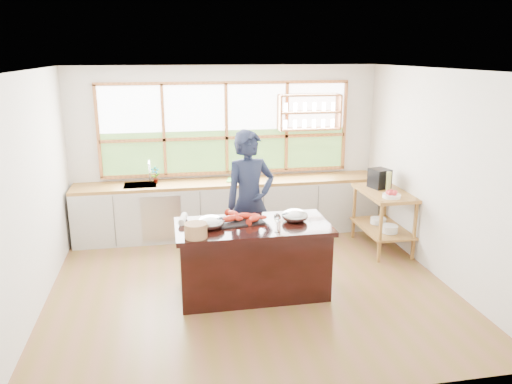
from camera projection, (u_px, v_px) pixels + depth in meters
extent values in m
plane|color=brown|center=(250.00, 285.00, 6.42)|extent=(5.00, 5.00, 0.00)
cube|color=silver|center=(227.00, 150.00, 8.18)|extent=(5.00, 0.02, 2.70)
cube|color=silver|center=(298.00, 256.00, 3.92)|extent=(5.00, 0.02, 2.70)
cube|color=silver|center=(31.00, 194.00, 5.61)|extent=(0.02, 4.50, 2.70)
cube|color=silver|center=(439.00, 175.00, 6.49)|extent=(0.02, 4.50, 2.70)
cube|color=white|center=(249.00, 70.00, 5.68)|extent=(5.00, 4.50, 0.02)
cube|color=#B86D39|center=(226.00, 129.00, 8.06)|extent=(4.05, 0.06, 1.50)
cube|color=white|center=(226.00, 107.00, 7.98)|extent=(3.98, 0.01, 0.75)
cube|color=#33551E|center=(227.00, 151.00, 8.18)|extent=(3.98, 0.01, 0.70)
cube|color=#B86D39|center=(310.00, 95.00, 8.05)|extent=(1.00, 0.28, 0.03)
cube|color=#B86D39|center=(309.00, 112.00, 8.12)|extent=(1.00, 0.28, 0.03)
cube|color=#B86D39|center=(309.00, 129.00, 8.19)|extent=(1.00, 0.28, 0.03)
cube|color=#B86D39|center=(279.00, 113.00, 8.03)|extent=(0.03, 0.28, 0.55)
cube|color=#B86D39|center=(339.00, 111.00, 8.21)|extent=(0.03, 0.28, 0.55)
cube|color=beige|center=(230.00, 209.00, 8.14)|extent=(4.90, 0.62, 0.85)
cube|color=#B3B7BB|center=(161.00, 219.00, 7.65)|extent=(0.60, 0.01, 0.72)
cube|color=olive|center=(229.00, 182.00, 8.02)|extent=(4.90, 0.62, 0.05)
cube|color=#B3B7BB|center=(141.00, 190.00, 7.79)|extent=(0.50, 0.42, 0.16)
cube|color=olive|center=(414.00, 230.00, 7.10)|extent=(0.04, 0.04, 0.90)
cube|color=olive|center=(385.00, 209.00, 8.05)|extent=(0.04, 0.04, 0.90)
cube|color=olive|center=(380.00, 232.00, 7.01)|extent=(0.04, 0.04, 0.90)
cube|color=olive|center=(354.00, 211.00, 7.96)|extent=(0.04, 0.04, 0.90)
cube|color=olive|center=(382.00, 228.00, 7.56)|extent=(0.62, 1.10, 0.03)
cube|color=olive|center=(385.00, 193.00, 7.41)|extent=(0.62, 1.10, 0.05)
cylinder|color=white|center=(389.00, 229.00, 7.31)|extent=(0.24, 0.24, 0.11)
cylinder|color=white|center=(378.00, 221.00, 7.69)|extent=(0.24, 0.24, 0.09)
cube|color=black|center=(253.00, 261.00, 6.11)|extent=(1.77, 0.82, 0.84)
cube|color=black|center=(253.00, 227.00, 5.99)|extent=(1.85, 0.90, 0.06)
imported|color=#181E36|center=(250.00, 203.00, 6.62)|extent=(0.81, 0.64, 1.94)
imported|color=slate|center=(155.00, 175.00, 7.83)|extent=(0.15, 0.11, 0.27)
cube|color=green|center=(240.00, 180.00, 8.04)|extent=(0.46, 0.39, 0.01)
cube|color=black|center=(379.00, 178.00, 7.56)|extent=(0.32, 0.33, 0.29)
cylinder|color=#9EAA52|center=(389.00, 182.00, 7.38)|extent=(0.08, 0.08, 0.29)
cylinder|color=white|center=(392.00, 196.00, 7.07)|extent=(0.26, 0.26, 0.05)
sphere|color=red|center=(395.00, 192.00, 7.07)|extent=(0.07, 0.07, 0.07)
sphere|color=red|center=(391.00, 192.00, 7.11)|extent=(0.07, 0.07, 0.07)
sphere|color=red|center=(388.00, 192.00, 7.08)|extent=(0.07, 0.07, 0.07)
sphere|color=red|center=(390.00, 193.00, 7.03)|extent=(0.07, 0.07, 0.07)
sphere|color=red|center=(394.00, 193.00, 7.02)|extent=(0.07, 0.07, 0.07)
cube|color=black|center=(239.00, 221.00, 6.09)|extent=(0.61, 0.48, 0.02)
ellipsoid|color=red|center=(230.00, 219.00, 6.00)|extent=(0.23, 0.15, 0.08)
ellipsoid|color=red|center=(245.00, 216.00, 6.11)|extent=(0.23, 0.14, 0.08)
ellipsoid|color=red|center=(255.00, 219.00, 6.01)|extent=(0.21, 0.21, 0.08)
ellipsoid|color=red|center=(234.00, 214.00, 6.18)|extent=(0.18, 0.23, 0.08)
ellipsoid|color=#B3B7BB|center=(211.00, 222.00, 5.85)|extent=(0.33, 0.33, 0.16)
ellipsoid|color=#B3B7BB|center=(295.00, 216.00, 6.09)|extent=(0.32, 0.32, 0.16)
cylinder|color=white|center=(277.00, 231.00, 5.75)|extent=(0.06, 0.06, 0.01)
cylinder|color=white|center=(277.00, 226.00, 5.73)|extent=(0.01, 0.01, 0.13)
ellipsoid|color=white|center=(277.00, 218.00, 5.70)|extent=(0.08, 0.08, 0.10)
cylinder|color=#9F7B4A|center=(196.00, 230.00, 5.55)|extent=(0.26, 0.26, 0.16)
cylinder|color=silver|center=(183.00, 219.00, 6.06)|extent=(0.13, 0.31, 0.08)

